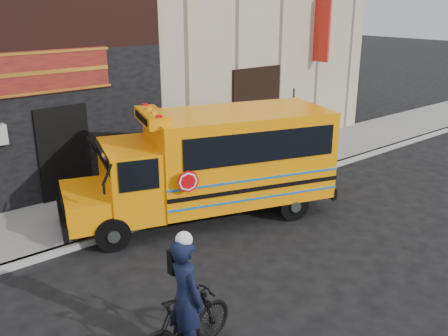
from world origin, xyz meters
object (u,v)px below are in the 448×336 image
school_bus (215,161)px  bicycle (185,325)px  sign_pole (292,131)px  cyclist (186,300)px

school_bus → bicycle: bearing=-133.4°
school_bus → sign_pole: (3.47, 0.59, 0.11)m
sign_pole → school_bus: bearing=-170.3°
bicycle → sign_pole: bearing=-62.0°
sign_pole → bicycle: 8.60m
sign_pole → bicycle: (-7.22, -4.56, -1.05)m
cyclist → bicycle: bearing=79.0°
school_bus → cyclist: size_ratio=3.58×
school_bus → sign_pole: 3.52m
sign_pole → cyclist: sign_pole is taller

